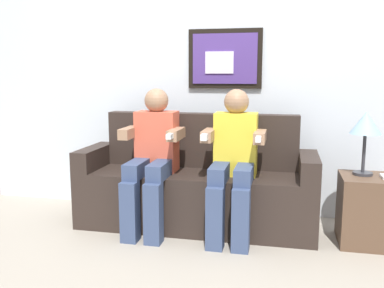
{
  "coord_description": "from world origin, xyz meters",
  "views": [
    {
      "loc": [
        0.69,
        -2.93,
        1.22
      ],
      "look_at": [
        0.0,
        0.15,
        0.7
      ],
      "focal_mm": 39.73,
      "sensor_mm": 36.0,
      "label": 1
    }
  ],
  "objects_px": {
    "person_on_left": "(153,154)",
    "person_on_right": "(234,158)",
    "table_lamp": "(366,126)",
    "spare_remote_on_table": "(384,177)",
    "side_table_right": "(368,210)",
    "couch": "(197,188)"
  },
  "relations": [
    {
      "from": "person_on_left",
      "to": "spare_remote_on_table",
      "type": "relative_size",
      "value": 8.54
    },
    {
      "from": "couch",
      "to": "side_table_right",
      "type": "xyz_separation_m",
      "value": [
        1.29,
        -0.11,
        -0.06
      ]
    },
    {
      "from": "person_on_right",
      "to": "side_table_right",
      "type": "relative_size",
      "value": 2.22
    },
    {
      "from": "person_on_left",
      "to": "person_on_right",
      "type": "xyz_separation_m",
      "value": [
        0.63,
        -0.0,
        0.0
      ]
    },
    {
      "from": "person_on_left",
      "to": "spare_remote_on_table",
      "type": "xyz_separation_m",
      "value": [
        1.69,
        0.03,
        -0.1
      ]
    },
    {
      "from": "side_table_right",
      "to": "spare_remote_on_table",
      "type": "bearing_deg",
      "value": -19.91
    },
    {
      "from": "person_on_left",
      "to": "table_lamp",
      "type": "height_order",
      "value": "person_on_left"
    },
    {
      "from": "spare_remote_on_table",
      "to": "person_on_left",
      "type": "bearing_deg",
      "value": -178.96
    },
    {
      "from": "couch",
      "to": "person_on_left",
      "type": "bearing_deg",
      "value": -152.15
    },
    {
      "from": "couch",
      "to": "spare_remote_on_table",
      "type": "height_order",
      "value": "couch"
    },
    {
      "from": "table_lamp",
      "to": "spare_remote_on_table",
      "type": "relative_size",
      "value": 3.54
    },
    {
      "from": "person_on_left",
      "to": "spare_remote_on_table",
      "type": "height_order",
      "value": "person_on_left"
    },
    {
      "from": "side_table_right",
      "to": "person_on_right",
      "type": "bearing_deg",
      "value": -176.38
    },
    {
      "from": "person_on_left",
      "to": "table_lamp",
      "type": "distance_m",
      "value": 1.58
    },
    {
      "from": "side_table_right",
      "to": "person_on_left",
      "type": "bearing_deg",
      "value": -177.82
    },
    {
      "from": "person_on_right",
      "to": "table_lamp",
      "type": "height_order",
      "value": "person_on_right"
    },
    {
      "from": "couch",
      "to": "spare_remote_on_table",
      "type": "relative_size",
      "value": 14.44
    },
    {
      "from": "person_on_left",
      "to": "person_on_right",
      "type": "relative_size",
      "value": 1.0
    },
    {
      "from": "side_table_right",
      "to": "spare_remote_on_table",
      "type": "relative_size",
      "value": 3.85
    },
    {
      "from": "couch",
      "to": "person_on_left",
      "type": "xyz_separation_m",
      "value": [
        -0.32,
        -0.17,
        0.29
      ]
    },
    {
      "from": "couch",
      "to": "person_on_right",
      "type": "bearing_deg",
      "value": -27.89
    },
    {
      "from": "person_on_right",
      "to": "table_lamp",
      "type": "xyz_separation_m",
      "value": [
        0.93,
        0.1,
        0.25
      ]
    }
  ]
}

